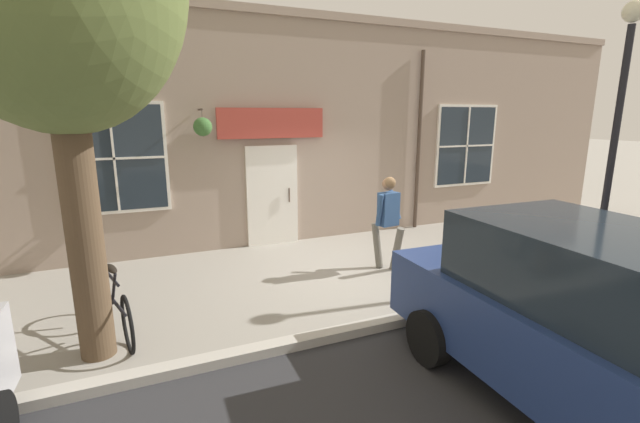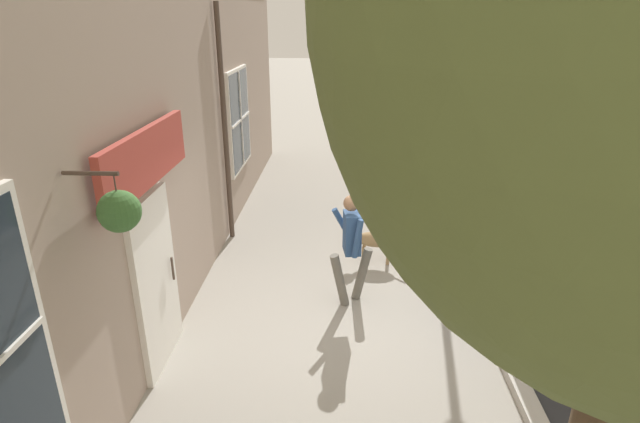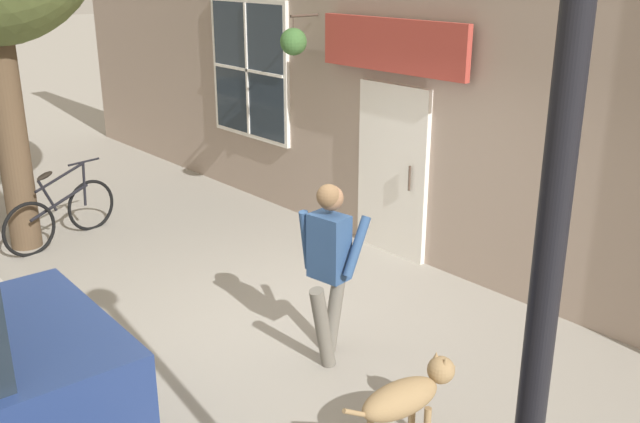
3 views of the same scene
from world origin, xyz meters
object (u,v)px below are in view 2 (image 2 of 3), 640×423
at_px(pedestrian_walking, 352,239).
at_px(street_lamp, 448,75).
at_px(dog_on_leash, 372,239).
at_px(parked_car_far_end, 517,153).

bearing_deg(pedestrian_walking, street_lamp, 60.67).
distance_m(pedestrian_walking, street_lamp, 4.04).
xyz_separation_m(dog_on_leash, parked_car_far_end, (3.63, 4.09, 0.47)).
xyz_separation_m(pedestrian_walking, dog_on_leash, (0.38, 1.30, -0.59)).
relative_size(dog_on_leash, street_lamp, 0.25).
height_order(pedestrian_walking, street_lamp, street_lamp).
relative_size(pedestrian_walking, street_lamp, 0.38).
xyz_separation_m(pedestrian_walking, parked_car_far_end, (4.01, 5.39, -0.12)).
height_order(parked_car_far_end, street_lamp, street_lamp).
height_order(pedestrian_walking, parked_car_far_end, parked_car_far_end).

